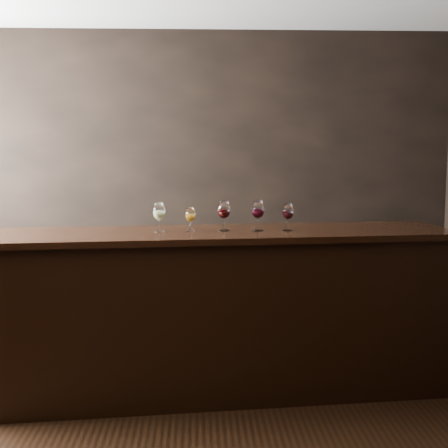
{
  "coord_description": "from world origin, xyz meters",
  "views": [
    {
      "loc": [
        0.23,
        -3.34,
        1.78
      ],
      "look_at": [
        0.42,
        1.04,
        1.24
      ],
      "focal_mm": 50.0,
      "sensor_mm": 36.0,
      "label": 1
    }
  ],
  "objects_px": {
    "glass_white": "(159,212)",
    "glass_red_c": "(288,212)",
    "bar_counter": "(217,315)",
    "back_bar_shelf": "(223,302)",
    "glass_red_a": "(224,210)",
    "glass_red_b": "(258,210)",
    "glass_amber": "(190,215)"
  },
  "relations": [
    {
      "from": "glass_white",
      "to": "glass_red_c",
      "type": "relative_size",
      "value": 1.05
    },
    {
      "from": "bar_counter",
      "to": "back_bar_shelf",
      "type": "relative_size",
      "value": 1.4
    },
    {
      "from": "glass_red_a",
      "to": "back_bar_shelf",
      "type": "bearing_deg",
      "value": 87.81
    },
    {
      "from": "glass_white",
      "to": "glass_red_b",
      "type": "relative_size",
      "value": 0.95
    },
    {
      "from": "bar_counter",
      "to": "glass_red_a",
      "type": "bearing_deg",
      "value": 19.3
    },
    {
      "from": "glass_red_b",
      "to": "glass_red_c",
      "type": "relative_size",
      "value": 1.11
    },
    {
      "from": "back_bar_shelf",
      "to": "glass_red_a",
      "type": "bearing_deg",
      "value": -92.19
    },
    {
      "from": "back_bar_shelf",
      "to": "glass_red_c",
      "type": "distance_m",
      "value": 1.39
    },
    {
      "from": "bar_counter",
      "to": "glass_white",
      "type": "distance_m",
      "value": 0.86
    },
    {
      "from": "back_bar_shelf",
      "to": "glass_white",
      "type": "relative_size",
      "value": 11.3
    },
    {
      "from": "bar_counter",
      "to": "glass_red_c",
      "type": "relative_size",
      "value": 16.61
    },
    {
      "from": "glass_amber",
      "to": "glass_red_a",
      "type": "bearing_deg",
      "value": 5.17
    },
    {
      "from": "glass_white",
      "to": "back_bar_shelf",
      "type": "bearing_deg",
      "value": 63.61
    },
    {
      "from": "glass_white",
      "to": "glass_amber",
      "type": "height_order",
      "value": "glass_white"
    },
    {
      "from": "glass_red_c",
      "to": "bar_counter",
      "type": "bearing_deg",
      "value": -178.04
    },
    {
      "from": "back_bar_shelf",
      "to": "glass_red_c",
      "type": "xyz_separation_m",
      "value": [
        0.42,
        -0.97,
        0.9
      ]
    },
    {
      "from": "bar_counter",
      "to": "back_bar_shelf",
      "type": "distance_m",
      "value": 1.0
    },
    {
      "from": "glass_amber",
      "to": "glass_red_b",
      "type": "relative_size",
      "value": 0.78
    },
    {
      "from": "glass_red_b",
      "to": "back_bar_shelf",
      "type": "bearing_deg",
      "value": 101.82
    },
    {
      "from": "glass_red_a",
      "to": "bar_counter",
      "type": "bearing_deg",
      "value": -155.22
    },
    {
      "from": "glass_amber",
      "to": "glass_red_b",
      "type": "distance_m",
      "value": 0.48
    },
    {
      "from": "back_bar_shelf",
      "to": "glass_red_c",
      "type": "relative_size",
      "value": 11.87
    },
    {
      "from": "back_bar_shelf",
      "to": "glass_red_c",
      "type": "bearing_deg",
      "value": -66.57
    },
    {
      "from": "glass_amber",
      "to": "glass_red_b",
      "type": "height_order",
      "value": "glass_red_b"
    },
    {
      "from": "glass_amber",
      "to": "glass_white",
      "type": "bearing_deg",
      "value": -175.94
    },
    {
      "from": "glass_white",
      "to": "glass_red_b",
      "type": "height_order",
      "value": "glass_red_b"
    },
    {
      "from": "bar_counter",
      "to": "glass_red_c",
      "type": "height_order",
      "value": "glass_red_c"
    },
    {
      "from": "glass_red_b",
      "to": "glass_amber",
      "type": "bearing_deg",
      "value": -179.08
    },
    {
      "from": "bar_counter",
      "to": "glass_amber",
      "type": "xyz_separation_m",
      "value": [
        -0.18,
        0.0,
        0.73
      ]
    },
    {
      "from": "back_bar_shelf",
      "to": "glass_red_a",
      "type": "relative_size",
      "value": 10.88
    },
    {
      "from": "glass_red_a",
      "to": "glass_red_b",
      "type": "bearing_deg",
      "value": -3.3
    },
    {
      "from": "glass_white",
      "to": "glass_red_a",
      "type": "distance_m",
      "value": 0.46
    }
  ]
}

